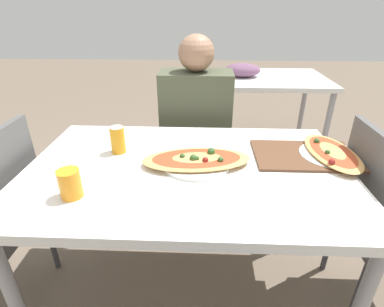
% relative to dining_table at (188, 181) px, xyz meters
% --- Properties ---
extents(ground_plane, '(14.00, 14.00, 0.00)m').
position_rel_dining_table_xyz_m(ground_plane, '(0.00, 0.00, -0.70)').
color(ground_plane, '#6B5B4C').
extents(dining_table, '(1.37, 0.88, 0.76)m').
position_rel_dining_table_xyz_m(dining_table, '(0.00, 0.00, 0.00)').
color(dining_table, white).
rests_on(dining_table, ground_plane).
extents(chair_far_seated, '(0.40, 0.40, 0.93)m').
position_rel_dining_table_xyz_m(chair_far_seated, '(0.01, 0.78, -0.18)').
color(chair_far_seated, '#4C4C4C').
rests_on(chair_far_seated, ground_plane).
extents(chair_side_right, '(0.40, 0.40, 0.93)m').
position_rel_dining_table_xyz_m(chair_side_right, '(0.87, 0.01, -0.18)').
color(chair_side_right, '#4C4C4C').
rests_on(chair_side_right, ground_plane).
extents(person_seated, '(0.43, 0.26, 1.23)m').
position_rel_dining_table_xyz_m(person_seated, '(0.01, 0.66, 0.03)').
color(person_seated, '#2D2D38').
rests_on(person_seated, ground_plane).
extents(pizza_main, '(0.48, 0.29, 0.06)m').
position_rel_dining_table_xyz_m(pizza_main, '(0.04, 0.02, 0.09)').
color(pizza_main, white).
rests_on(pizza_main, dining_table).
extents(soda_can, '(0.07, 0.07, 0.12)m').
position_rel_dining_table_xyz_m(soda_can, '(-0.33, 0.13, 0.13)').
color(soda_can, orange).
rests_on(soda_can, dining_table).
extents(drink_glass, '(0.08, 0.08, 0.11)m').
position_rel_dining_table_xyz_m(drink_glass, '(-0.40, -0.23, 0.12)').
color(drink_glass, orange).
rests_on(drink_glass, dining_table).
extents(serving_tray, '(0.45, 0.29, 0.01)m').
position_rel_dining_table_xyz_m(serving_tray, '(0.52, 0.12, 0.08)').
color(serving_tray, brown).
rests_on(serving_tray, dining_table).
extents(pizza_second, '(0.28, 0.41, 0.05)m').
position_rel_dining_table_xyz_m(pizza_second, '(0.64, 0.12, 0.09)').
color(pizza_second, white).
rests_on(pizza_second, dining_table).
extents(background_table, '(1.10, 0.80, 0.88)m').
position_rel_dining_table_xyz_m(background_table, '(0.59, 1.71, 0.01)').
color(background_table, white).
rests_on(background_table, ground_plane).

